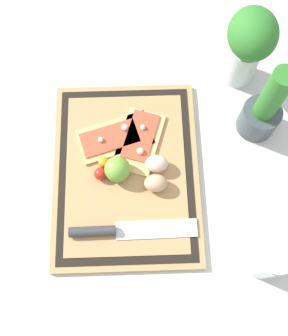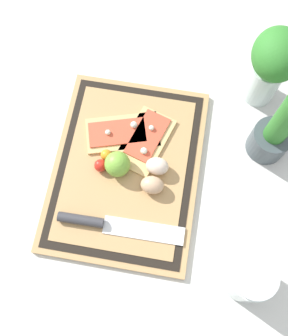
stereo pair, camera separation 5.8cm
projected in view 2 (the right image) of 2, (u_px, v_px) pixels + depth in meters
ground_plane at (126, 170)px, 0.92m from camera, size 6.00×6.00×0.00m
cutting_board at (126, 169)px, 0.91m from camera, size 0.45×0.33×0.02m
pizza_slice_near at (122, 132)px, 0.93m from camera, size 0.13×0.19×0.02m
pizza_slice_far at (146, 140)px, 0.92m from camera, size 0.18×0.13×0.02m
knife at (100, 223)px, 0.85m from camera, size 0.04×0.28×0.02m
egg_brown at (152, 185)px, 0.87m from camera, size 0.04×0.05×0.04m
egg_pink at (157, 166)px, 0.88m from camera, size 0.04×0.05×0.04m
lime at (117, 164)px, 0.87m from camera, size 0.06×0.06×0.06m
cherry_tomato_red at (100, 165)px, 0.89m from camera, size 0.03×0.03×0.03m
cherry_tomato_yellow at (106, 155)px, 0.90m from camera, size 0.03×0.03×0.03m
herb_pot at (275, 134)px, 0.86m from camera, size 0.09×0.09×0.23m
sauce_jar at (248, 278)px, 0.79m from camera, size 0.09×0.09×0.11m
herb_glass at (273, 64)px, 0.86m from camera, size 0.13×0.11×0.21m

